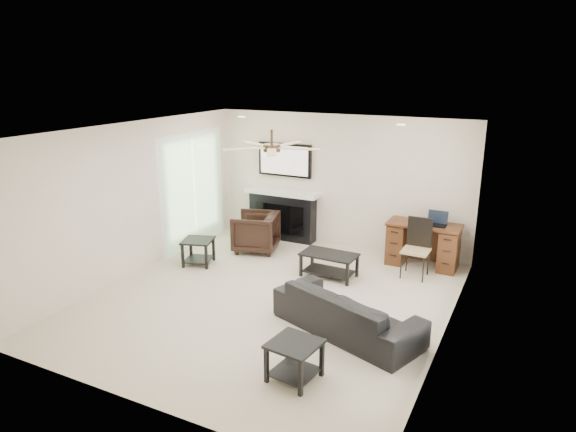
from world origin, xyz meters
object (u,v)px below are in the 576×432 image
at_px(fireplace_unit, 282,192).
at_px(coffee_table, 329,265).
at_px(desk, 423,245).
at_px(armchair, 256,232).
at_px(sofa, 347,311).

bearing_deg(fireplace_unit, coffee_table, -41.26).
bearing_deg(fireplace_unit, desk, -4.21).
height_order(armchair, desk, desk).
bearing_deg(desk, sofa, -97.38).
height_order(sofa, armchair, armchair).
distance_m(sofa, desk, 2.79).
distance_m(fireplace_unit, desk, 2.90).
xyz_separation_m(armchair, fireplace_unit, (0.13, 0.83, 0.59)).
distance_m(armchair, coffee_table, 1.79).
bearing_deg(sofa, desk, -77.57).
xyz_separation_m(fireplace_unit, desk, (2.83, -0.21, -0.57)).
bearing_deg(sofa, armchair, -19.78).
distance_m(sofa, fireplace_unit, 3.93).
xyz_separation_m(sofa, coffee_table, (-0.90, 1.60, -0.09)).
bearing_deg(sofa, fireplace_unit, -30.51).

